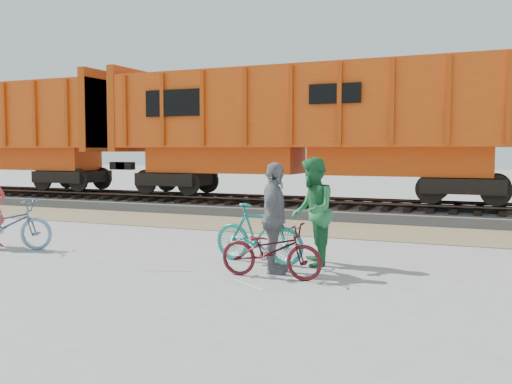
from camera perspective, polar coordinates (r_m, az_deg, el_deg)
ground at (r=10.56m, az=-2.15°, el=-7.48°), size 120.00×120.00×0.00m
gravel_strip at (r=15.64m, az=6.49°, el=-3.66°), size 120.00×3.00×0.02m
ballast_bed at (r=18.98m, az=9.52°, el=-1.89°), size 120.00×4.00×0.30m
track at (r=18.95m, az=9.53°, el=-0.91°), size 120.00×2.60×0.24m
hopper_car_center at (r=19.33m, az=5.04°, el=6.74°), size 14.00×3.13×4.65m
bicycle_blue at (r=13.43m, az=-23.73°, el=-2.99°), size 2.19×1.32×1.08m
bicycle_teal at (r=10.82m, az=0.26°, el=-4.17°), size 1.92×0.72×1.13m
bicycle_maroon at (r=9.57m, az=1.51°, el=-5.86°), size 1.78×0.65×0.93m
person_man at (r=10.61m, az=5.67°, el=-1.96°), size 1.04×1.17×2.01m
person_woman at (r=9.91m, az=1.83°, el=-2.60°), size 0.71×1.21×1.93m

